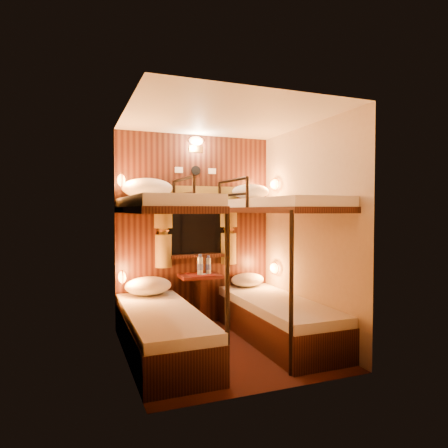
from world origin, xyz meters
name	(u,v)px	position (x,y,z in m)	size (l,w,h in m)	color
floor	(225,349)	(0.00, 0.00, 0.00)	(2.10, 2.10, 0.00)	#3A1B0F
ceiling	(225,117)	(0.00, 0.00, 2.40)	(2.10, 2.10, 0.00)	silver
wall_back	(195,230)	(0.00, 1.05, 1.20)	(2.40, 2.40, 0.00)	#C6B293
wall_front	(273,242)	(0.00, -1.05, 1.20)	(2.40, 2.40, 0.00)	#C6B293
wall_left	(126,236)	(-1.00, 0.00, 1.20)	(2.40, 2.40, 0.00)	#C6B293
wall_right	(308,232)	(1.00, 0.00, 1.20)	(2.40, 2.40, 0.00)	#C6B293
back_panel	(195,230)	(0.00, 1.04, 1.20)	(2.00, 0.03, 2.40)	black
bunk_left	(162,299)	(-0.65, 0.07, 0.56)	(0.72, 1.90, 1.82)	black
bunk_right	(277,290)	(0.65, 0.07, 0.56)	(0.72, 1.90, 1.82)	black
window	(196,231)	(0.00, 1.00, 1.18)	(1.00, 0.12, 0.79)	black
curtains	(197,225)	(0.00, 0.97, 1.26)	(1.10, 0.22, 1.00)	olive
back_fixtures	(196,147)	(0.00, 1.00, 2.25)	(0.54, 0.09, 0.48)	black
reading_lamps	(204,228)	(0.00, 0.70, 1.24)	(2.00, 0.20, 1.25)	orange
table	(200,293)	(0.00, 0.85, 0.41)	(0.50, 0.34, 0.66)	#4F1812
bottle_left	(200,266)	(0.00, 0.84, 0.76)	(0.07, 0.07, 0.26)	#99BFE5
bottle_right	(208,266)	(0.11, 0.85, 0.75)	(0.07, 0.07, 0.24)	#99BFE5
sachet_a	(204,274)	(0.06, 0.87, 0.65)	(0.09, 0.06, 0.01)	silver
sachet_b	(203,274)	(0.04, 0.83, 0.65)	(0.07, 0.06, 0.01)	silver
pillow_lower_left	(148,286)	(-0.65, 0.80, 0.56)	(0.54, 0.39, 0.21)	silver
pillow_lower_right	(247,280)	(0.65, 0.86, 0.54)	(0.45, 0.32, 0.18)	silver
pillow_upper_left	(147,188)	(-0.65, 0.82, 1.71)	(0.60, 0.43, 0.23)	silver
pillow_upper_right	(251,192)	(0.65, 0.77, 1.68)	(0.49, 0.35, 0.19)	silver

